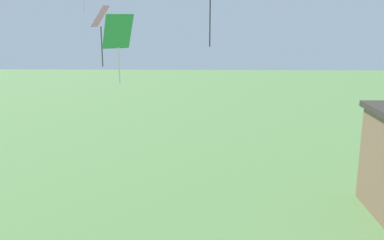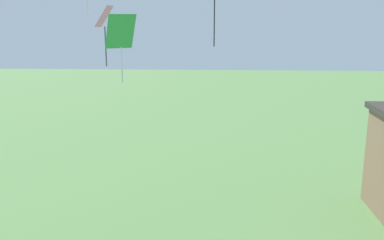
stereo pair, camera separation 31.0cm
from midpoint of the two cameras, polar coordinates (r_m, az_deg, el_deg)
kite_pink_diamond at (r=17.49m, az=-11.07°, el=12.59°), size 0.65×0.77×2.37m
kite_green_diamond at (r=15.44m, az=-8.91°, el=11.11°), size 1.19×1.07×2.40m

